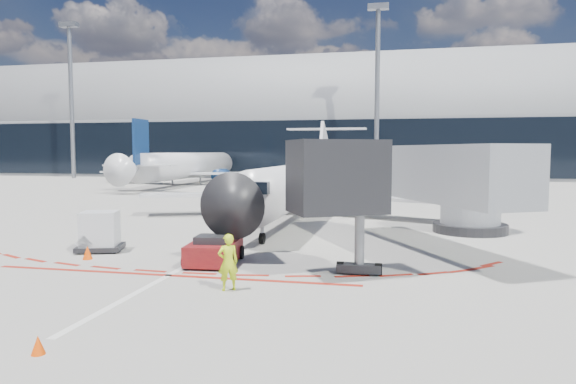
% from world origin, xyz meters
% --- Properties ---
extents(ground, '(260.00, 260.00, 0.00)m').
position_xyz_m(ground, '(0.00, 0.00, 0.00)').
color(ground, gray).
rests_on(ground, ground).
extents(apron_centerline, '(0.25, 40.00, 0.01)m').
position_xyz_m(apron_centerline, '(0.00, 2.00, 0.01)').
color(apron_centerline, silver).
rests_on(apron_centerline, ground).
extents(apron_stop_bar, '(14.00, 0.25, 0.01)m').
position_xyz_m(apron_stop_bar, '(0.00, -11.50, 0.01)').
color(apron_stop_bar, maroon).
rests_on(apron_stop_bar, ground).
extents(terminal_building, '(150.00, 24.15, 24.00)m').
position_xyz_m(terminal_building, '(0.00, 64.97, 8.52)').
color(terminal_building, gray).
rests_on(terminal_building, ground).
extents(jet_bridge, '(10.03, 15.20, 4.90)m').
position_xyz_m(jet_bridge, '(9.79, -3.01, 3.01)').
color(jet_bridge, gray).
rests_on(jet_bridge, ground).
extents(light_mast_west, '(0.70, 0.70, 25.00)m').
position_xyz_m(light_mast_west, '(-45.00, 48.00, 12.50)').
color(light_mast_west, gray).
rests_on(light_mast_west, ground).
extents(light_mast_centre, '(0.70, 0.70, 25.00)m').
position_xyz_m(light_mast_centre, '(5.00, 48.00, 12.50)').
color(light_mast_centre, gray).
rests_on(light_mast_centre, ground).
extents(regional_jet, '(23.01, 28.37, 7.11)m').
position_xyz_m(regional_jet, '(1.69, 5.67, 2.37)').
color(regional_jet, silver).
rests_on(regional_jet, ground).
extents(pushback_tug, '(2.15, 4.59, 1.18)m').
position_xyz_m(pushback_tug, '(0.93, -9.28, 0.52)').
color(pushback_tug, '#620E14').
rests_on(pushback_tug, ground).
extents(ramp_worker, '(0.81, 0.74, 1.85)m').
position_xyz_m(ramp_worker, '(2.76, -12.94, 0.93)').
color(ramp_worker, '#D2EF19').
rests_on(ramp_worker, ground).
extents(uld_container, '(2.33, 2.15, 1.80)m').
position_xyz_m(uld_container, '(-4.99, -7.92, 0.89)').
color(uld_container, black).
rests_on(uld_container, ground).
extents(safety_cone_left, '(0.41, 0.41, 0.57)m').
position_xyz_m(safety_cone_left, '(-4.52, -9.61, 0.28)').
color(safety_cone_left, '#F74805').
rests_on(safety_cone_left, ground).
extents(safety_cone_right, '(0.31, 0.31, 0.43)m').
position_xyz_m(safety_cone_right, '(0.33, -18.84, 0.22)').
color(safety_cone_right, '#F74805').
rests_on(safety_cone_right, ground).
extents(bg_airliner_0, '(31.19, 33.03, 10.09)m').
position_xyz_m(bg_airliner_0, '(-20.01, 37.59, 5.05)').
color(bg_airliner_0, silver).
rests_on(bg_airliner_0, ground).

